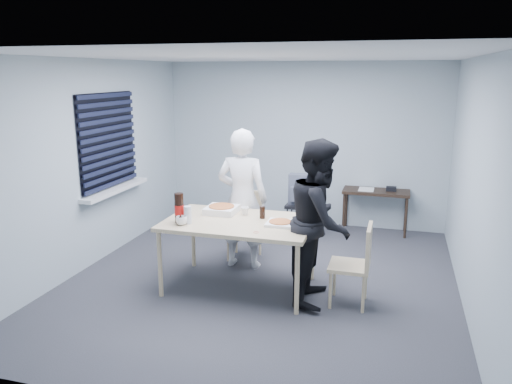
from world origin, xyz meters
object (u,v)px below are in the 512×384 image
(dining_table, at_px, (239,226))
(person_white, at_px, (242,199))
(mug_a, at_px, (182,221))
(stool, at_px, (300,211))
(soda_bottle, at_px, (179,208))
(backpack, at_px, (300,190))
(person_black, at_px, (320,221))
(side_table, at_px, (376,195))
(mug_b, at_px, (245,211))
(chair_right, at_px, (358,260))
(chair_far, at_px, (246,220))

(dining_table, height_order, person_white, person_white)
(mug_a, bearing_deg, dining_table, 29.81)
(stool, bearing_deg, soda_bottle, -113.53)
(dining_table, relative_size, soda_bottle, 4.98)
(backpack, relative_size, mug_a, 3.66)
(person_black, xyz_separation_m, mug_a, (-1.47, -0.28, -0.03))
(dining_table, relative_size, backpack, 3.67)
(person_black, bearing_deg, side_table, -10.21)
(side_table, xyz_separation_m, mug_b, (-1.39, -2.30, 0.26))
(dining_table, xyz_separation_m, side_table, (1.38, 2.55, -0.16))
(dining_table, xyz_separation_m, soda_bottle, (-0.62, -0.24, 0.22))
(mug_a, bearing_deg, side_table, 55.92)
(dining_table, xyz_separation_m, mug_a, (-0.56, -0.32, 0.11))
(side_table, bearing_deg, person_white, -129.34)
(mug_a, bearing_deg, person_black, 10.85)
(chair_right, bearing_deg, person_black, 174.61)
(side_table, distance_m, backpack, 1.26)
(chair_right, bearing_deg, stool, 117.06)
(mug_a, xyz_separation_m, mug_b, (0.55, 0.57, -0.00))
(backpack, distance_m, mug_a, 2.39)
(backpack, xyz_separation_m, mug_b, (-0.33, -1.65, 0.10))
(person_black, xyz_separation_m, mug_b, (-0.93, 0.29, -0.03))
(person_black, xyz_separation_m, backpack, (-0.60, 1.94, -0.13))
(backpack, height_order, mug_b, backpack)
(stool, relative_size, mug_a, 4.35)
(chair_right, relative_size, person_white, 0.50)
(dining_table, relative_size, side_table, 1.65)
(chair_far, xyz_separation_m, person_black, (1.14, -1.04, 0.37))
(person_black, distance_m, side_table, 2.64)
(chair_right, height_order, backpack, backpack)
(chair_far, height_order, side_table, chair_far)
(dining_table, relative_size, mug_b, 16.54)
(side_table, distance_m, stool, 1.25)
(chair_right, distance_m, backpack, 2.24)
(person_black, height_order, backpack, person_black)
(chair_far, height_order, mug_b, mug_b)
(dining_table, xyz_separation_m, chair_far, (-0.23, 1.00, -0.23))
(dining_table, relative_size, chair_far, 1.86)
(chair_far, relative_size, person_black, 0.50)
(chair_far, xyz_separation_m, mug_b, (0.22, -0.75, 0.34))
(chair_right, bearing_deg, side_table, 88.96)
(person_white, relative_size, person_black, 1.00)
(side_table, height_order, soda_bottle, soda_bottle)
(side_table, bearing_deg, chair_far, -136.08)
(dining_table, bearing_deg, mug_b, 92.13)
(mug_a, bearing_deg, soda_bottle, 126.80)
(chair_right, height_order, person_black, person_black)
(chair_right, xyz_separation_m, backpack, (-1.02, 1.98, 0.24))
(chair_right, bearing_deg, backpack, 117.22)
(stool, bearing_deg, chair_far, -120.81)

